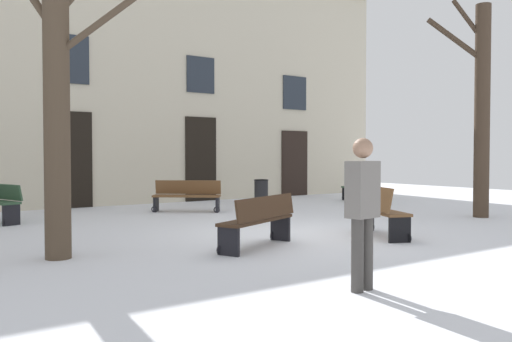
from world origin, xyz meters
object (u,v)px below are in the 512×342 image
object	(u,v)px
tree_right_of_center	(56,62)
bench_back_to_back_right	(378,211)
bench_near_lamp	(360,187)
bench_facing_shops	(259,220)
person_crossing_plaza	(362,206)
tree_foreground	(481,103)
litter_bin	(261,192)
bench_far_corner	(187,195)

from	to	relation	value
tree_right_of_center	bench_back_to_back_right	xyz separation A→B (m)	(5.46, -1.26, -2.40)
bench_back_to_back_right	bench_near_lamp	xyz separation A→B (m)	(5.04, 5.35, -0.01)
bench_back_to_back_right	bench_facing_shops	bearing A→B (deg)	105.25
person_crossing_plaza	tree_foreground	bearing A→B (deg)	-164.61
litter_bin	tree_right_of_center	bearing A→B (deg)	-145.24
bench_far_corner	litter_bin	bearing A→B (deg)	45.32
tree_foreground	person_crossing_plaza	world-z (taller)	tree_foreground
tree_right_of_center	person_crossing_plaza	world-z (taller)	tree_right_of_center
tree_foreground	litter_bin	world-z (taller)	tree_foreground
bench_far_corner	bench_facing_shops	distance (m)	5.86
tree_foreground	bench_near_lamp	world-z (taller)	tree_foreground
tree_foreground	person_crossing_plaza	distance (m)	8.43
tree_right_of_center	bench_near_lamp	distance (m)	11.52
bench_back_to_back_right	person_crossing_plaza	xyz separation A→B (m)	(-3.12, -2.61, 0.47)
tree_foreground	bench_far_corner	xyz separation A→B (m)	(-5.36, 5.20, -2.35)
litter_bin	bench_near_lamp	size ratio (longest dim) A/B	0.43
tree_foreground	tree_right_of_center	distance (m)	9.89
bench_back_to_back_right	person_crossing_plaza	distance (m)	4.09
bench_near_lamp	bench_far_corner	distance (m)	6.02
bench_near_lamp	person_crossing_plaza	xyz separation A→B (m)	(-8.16, -7.95, 0.48)
bench_near_lamp	tree_foreground	bearing A→B (deg)	11.64
tree_foreground	bench_facing_shops	bearing A→B (deg)	-176.36
bench_facing_shops	tree_foreground	bearing A→B (deg)	159.26
tree_foreground	bench_far_corner	world-z (taller)	tree_foreground
tree_right_of_center	bench_far_corner	bearing A→B (deg)	45.92
tree_foreground	bench_facing_shops	size ratio (longest dim) A/B	2.99
bench_near_lamp	person_crossing_plaza	world-z (taller)	person_crossing_plaza
bench_near_lamp	bench_facing_shops	distance (m)	9.10
tree_foreground	bench_near_lamp	distance (m)	5.21
bench_facing_shops	person_crossing_plaza	xyz separation A→B (m)	(-0.61, -2.88, 0.49)
bench_near_lamp	litter_bin	bearing A→B (deg)	-85.94
bench_back_to_back_right	litter_bin	bearing A→B (deg)	6.08
bench_near_lamp	bench_far_corner	world-z (taller)	bench_near_lamp
person_crossing_plaza	bench_far_corner	bearing A→B (deg)	-112.73
tree_right_of_center	litter_bin	world-z (taller)	tree_right_of_center
person_crossing_plaza	bench_back_to_back_right	bearing A→B (deg)	-148.53
tree_foreground	bench_far_corner	distance (m)	7.83
litter_bin	person_crossing_plaza	bearing A→B (deg)	-118.70
litter_bin	bench_near_lamp	bearing A→B (deg)	-15.34
bench_far_corner	person_crossing_plaza	bearing A→B (deg)	-65.99
tree_right_of_center	bench_near_lamp	size ratio (longest dim) A/B	3.20
bench_facing_shops	tree_right_of_center	bearing A→B (deg)	-42.78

